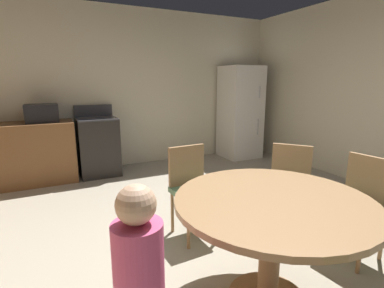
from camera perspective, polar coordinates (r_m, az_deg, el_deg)
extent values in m
plane|color=#A89E89|center=(2.72, 4.43, -21.08)|extent=(14.00, 14.00, 0.00)
cube|color=beige|center=(5.27, -13.44, 10.49)|extent=(6.06, 0.12, 2.70)
cube|color=brown|center=(4.89, -32.83, -1.96)|extent=(1.85, 0.60, 0.90)
cube|color=black|center=(4.89, -17.91, -0.55)|extent=(0.60, 0.60, 0.90)
cube|color=#38383D|center=(4.82, -18.27, 4.79)|extent=(0.60, 0.60, 0.02)
cube|color=#38383D|center=(5.08, -18.80, 6.26)|extent=(0.60, 0.04, 0.18)
cube|color=white|center=(5.78, 9.42, 6.13)|extent=(0.68, 0.66, 1.76)
cylinder|color=#B2B2B7|center=(5.59, 13.14, 9.88)|extent=(0.02, 0.02, 0.22)
cylinder|color=#B2B2B7|center=(5.66, 12.81, 3.29)|extent=(0.02, 0.02, 0.30)
cube|color=black|center=(4.76, -27.37, 5.41)|extent=(0.44, 0.32, 0.26)
cylinder|color=#9E754C|center=(2.14, 14.99, -20.14)|extent=(0.14, 0.14, 0.72)
cylinder|color=#9E754C|center=(1.97, 15.62, -10.73)|extent=(1.27, 1.27, 0.04)
cylinder|color=#9E754C|center=(2.93, 20.99, -14.46)|extent=(0.03, 0.03, 0.43)
cylinder|color=#9E754C|center=(2.95, 14.22, -13.72)|extent=(0.03, 0.03, 0.43)
cylinder|color=#9E754C|center=(3.23, 21.37, -11.84)|extent=(0.03, 0.03, 0.43)
cylinder|color=#9E754C|center=(3.26, 15.30, -11.21)|extent=(0.03, 0.03, 0.43)
cube|color=#4C704C|center=(3.00, 18.27, -8.69)|extent=(0.56, 0.56, 0.05)
cube|color=#9E754C|center=(3.10, 18.90, -3.92)|extent=(0.27, 0.31, 0.42)
cylinder|color=#9E754C|center=(2.86, 5.50, -14.24)|extent=(0.03, 0.03, 0.43)
cylinder|color=#9E754C|center=(2.71, -0.69, -15.88)|extent=(0.03, 0.03, 0.43)
cylinder|color=#9E754C|center=(3.12, 1.90, -11.84)|extent=(0.03, 0.03, 0.43)
cylinder|color=#9E754C|center=(2.98, -3.88, -13.13)|extent=(0.03, 0.03, 0.43)
cube|color=#4C704C|center=(2.82, 0.72, -9.42)|extent=(0.42, 0.42, 0.05)
cube|color=#9E754C|center=(2.89, -1.04, -4.40)|extent=(0.38, 0.06, 0.42)
cylinder|color=#9E754C|center=(2.74, 30.15, -17.30)|extent=(0.03, 0.03, 0.43)
cylinder|color=#9E754C|center=(2.89, 24.02, -15.13)|extent=(0.03, 0.03, 0.43)
cylinder|color=#9E754C|center=(3.02, 33.31, -14.89)|extent=(0.03, 0.03, 0.43)
cylinder|color=#9E754C|center=(3.15, 27.60, -13.10)|extent=(0.03, 0.03, 0.43)
cube|color=#4C704C|center=(2.85, 29.27, -10.83)|extent=(0.44, 0.44, 0.05)
cube|color=#9E754C|center=(2.93, 31.43, -6.06)|extent=(0.08, 0.38, 0.42)
cylinder|color=#D14C7A|center=(1.37, -10.40, -22.95)|extent=(0.27, 0.27, 0.42)
sphere|color=#D6A884|center=(1.22, -10.95, -11.58)|extent=(0.17, 0.17, 0.17)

